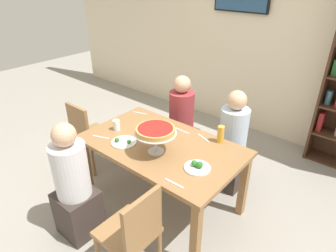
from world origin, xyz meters
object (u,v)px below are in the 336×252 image
object	(u,v)px
diner_far_left	(181,127)
cutlery_knife_far	(182,131)
salad_plate_spare	(155,125)
water_glass_clear_near	(116,125)
dining_table	(161,152)
diner_near_left	(75,189)
cutlery_fork_far	(174,183)
salad_plate_near_diner	(197,166)
beer_glass_amber_tall	(221,134)
chair_head_west	(88,133)
diner_far_right	(231,147)
chair_near_right	(133,231)
deep_dish_pizza_stand	(155,132)
salad_plate_far_diner	(124,142)
cutlery_knife_near	(101,137)
cutlery_fork_near	(140,113)
cutlery_spare_fork	(204,138)

from	to	relation	value
diner_far_left	cutlery_knife_far	world-z (taller)	diner_far_left
salad_plate_spare	water_glass_clear_near	distance (m)	0.40
dining_table	diner_near_left	world-z (taller)	diner_near_left
diner_near_left	water_glass_clear_near	bearing A→B (deg)	15.14
diner_near_left	cutlery_knife_far	xyz separation A→B (m)	(0.35, 1.09, 0.25)
diner_far_left	cutlery_fork_far	bearing A→B (deg)	35.22
salad_plate_near_diner	beer_glass_amber_tall	xyz separation A→B (m)	(-0.08, 0.49, 0.06)
chair_head_west	salad_plate_spare	world-z (taller)	chair_head_west
diner_far_right	salad_plate_spare	distance (m)	0.87
chair_near_right	deep_dish_pizza_stand	size ratio (longest dim) A/B	2.31
chair_near_right	water_glass_clear_near	bearing A→B (deg)	53.76
chair_near_right	water_glass_clear_near	xyz separation A→B (m)	(-0.91, 0.67, 0.31)
diner_far_left	chair_near_right	xyz separation A→B (m)	(0.71, -1.51, -0.01)
diner_far_right	salad_plate_far_diner	distance (m)	1.19
diner_far_right	cutlery_knife_near	bearing A→B (deg)	-41.34
diner_far_right	cutlery_knife_near	distance (m)	1.40
salad_plate_spare	beer_glass_amber_tall	world-z (taller)	beer_glass_amber_tall
cutlery_fork_near	cutlery_knife_far	bearing A→B (deg)	159.26
cutlery_knife_far	deep_dish_pizza_stand	bearing A→B (deg)	99.04
chair_near_right	beer_glass_amber_tall	xyz separation A→B (m)	(0.03, 1.15, 0.34)
diner_near_left	beer_glass_amber_tall	distance (m)	1.43
chair_near_right	water_glass_clear_near	size ratio (longest dim) A/B	7.93
salad_plate_near_diner	cutlery_spare_fork	xyz separation A→B (m)	(-0.24, 0.45, -0.02)
diner_far_left	diner_far_right	xyz separation A→B (m)	(0.70, -0.01, 0.00)
diner_near_left	chair_head_west	distance (m)	1.03
dining_table	deep_dish_pizza_stand	xyz separation A→B (m)	(0.06, -0.14, 0.30)
diner_far_right	chair_near_right	xyz separation A→B (m)	(0.01, -1.50, -0.01)
chair_near_right	cutlery_fork_far	bearing A→B (deg)	-12.16
beer_glass_amber_tall	cutlery_fork_far	world-z (taller)	beer_glass_amber_tall
salad_plate_far_diner	cutlery_knife_near	world-z (taller)	salad_plate_far_diner
salad_plate_near_diner	cutlery_knife_near	distance (m)	1.04
cutlery_knife_near	cutlery_spare_fork	xyz separation A→B (m)	(0.79, 0.64, 0.00)
dining_table	diner_far_left	xyz separation A→B (m)	(-0.33, 0.75, -0.16)
salad_plate_far_diner	beer_glass_amber_tall	distance (m)	0.93
salad_plate_near_diner	chair_head_west	bearing A→B (deg)	178.80
salad_plate_spare	cutlery_fork_far	bearing A→B (deg)	-38.83
deep_dish_pizza_stand	salad_plate_near_diner	distance (m)	0.47
beer_glass_amber_tall	cutlery_knife_far	distance (m)	0.42
cutlery_fork_near	cutlery_knife_far	distance (m)	0.63
deep_dish_pizza_stand	cutlery_knife_far	world-z (taller)	deep_dish_pizza_stand
salad_plate_near_diner	cutlery_fork_near	xyz separation A→B (m)	(-1.11, 0.45, -0.02)
chair_near_right	salad_plate_far_diner	size ratio (longest dim) A/B	3.58
water_glass_clear_near	cutlery_knife_far	bearing A→B (deg)	37.61
water_glass_clear_near	cutlery_fork_far	bearing A→B (deg)	-16.16
deep_dish_pizza_stand	dining_table	bearing A→B (deg)	112.23
deep_dish_pizza_stand	cutlery_spare_fork	bearing A→B (deg)	68.01
salad_plate_spare	cutlery_knife_far	size ratio (longest dim) A/B	1.11
cutlery_fork_far	cutlery_spare_fork	xyz separation A→B (m)	(-0.21, 0.72, 0.00)
chair_near_right	cutlery_fork_far	distance (m)	0.47
chair_head_west	water_glass_clear_near	xyz separation A→B (m)	(0.57, -0.02, 0.31)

